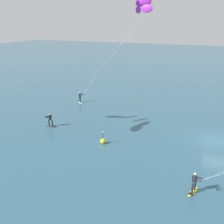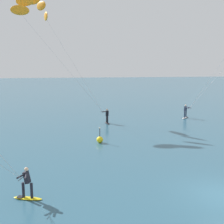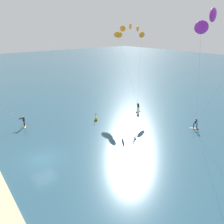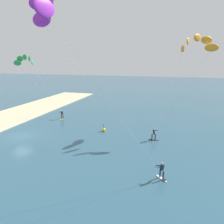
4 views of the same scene
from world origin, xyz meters
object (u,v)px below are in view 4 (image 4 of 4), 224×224
object	(u,v)px
kitesurfer_far_out	(195,46)
marker_buoy	(104,130)
kitesurfer_mid_water	(49,13)
kitesurfer_nearshore	(27,63)

from	to	relation	value
kitesurfer_far_out	marker_buoy	xyz separation A→B (m)	(6.13, -12.77, -12.55)
kitesurfer_mid_water	marker_buoy	distance (m)	21.83
marker_buoy	kitesurfer_nearshore	bearing A→B (deg)	-112.87
kitesurfer_nearshore	kitesurfer_mid_water	size ratio (longest dim) A/B	0.76
kitesurfer_nearshore	marker_buoy	xyz separation A→B (m)	(7.99, 18.93, -9.95)
kitesurfer_far_out	kitesurfer_mid_water	bearing A→B (deg)	-25.00
kitesurfer_mid_water	kitesurfer_far_out	distance (m)	25.56
kitesurfer_mid_water	kitesurfer_far_out	world-z (taller)	kitesurfer_mid_water
marker_buoy	kitesurfer_far_out	bearing A→B (deg)	115.62
kitesurfer_nearshore	kitesurfer_far_out	size ratio (longest dim) A/B	0.81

